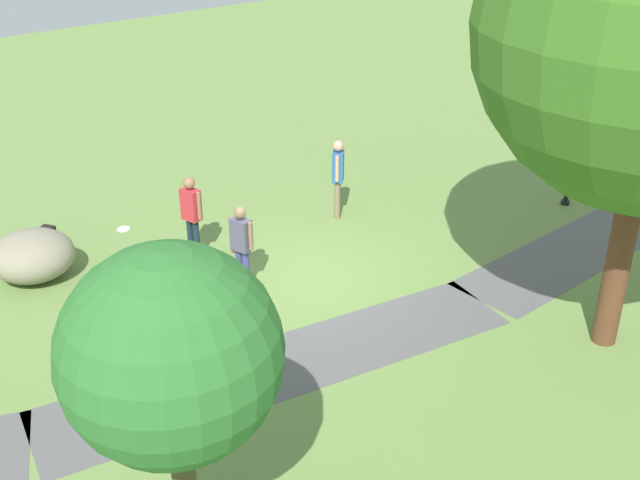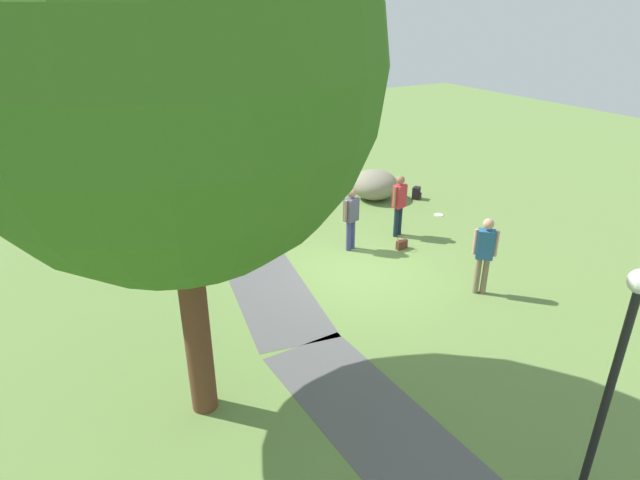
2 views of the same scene
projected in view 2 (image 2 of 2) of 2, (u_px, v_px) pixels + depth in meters
The scene contains 13 objects.
ground_plane at pixel (355, 272), 12.64m from camera, with size 48.00×48.00×0.00m, color olive.
footpath_segment_mid at pixel (253, 257), 13.36m from camera, with size 8.16×2.89×0.01m.
footpath_segment_far at pixel (227, 169), 20.38m from camera, with size 8.05×4.43×0.01m.
large_shade_tree at pixel (166, 67), 6.27m from camera, with size 5.39×5.39×7.96m.
young_tree_near_path at pixel (109, 127), 13.49m from camera, with size 2.29×2.29×4.18m.
lamp_post at pixel (616, 368), 6.04m from camera, with size 0.28×0.28×3.38m.
lawn_boulder at pixel (374, 185), 17.20m from camera, with size 2.12×2.09×0.95m.
woman_with_handbag at pixel (399, 201), 14.21m from camera, with size 0.33×0.50×1.74m.
man_near_boulder at pixel (351, 215), 13.41m from camera, with size 0.34×0.50×1.67m.
passerby_on_path at pixel (485, 250), 11.31m from camera, with size 0.42×0.43×1.80m.
handbag_on_grass at pixel (402, 244), 13.77m from camera, with size 0.30×0.33×0.31m.
backpack_by_boulder at pixel (417, 193), 17.27m from camera, with size 0.35×0.34×0.40m.
frisbee_on_grass at pixel (439, 215), 16.01m from camera, with size 0.28×0.28×0.02m.
Camera 2 is at (-9.35, 6.18, 5.96)m, focal length 29.30 mm.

